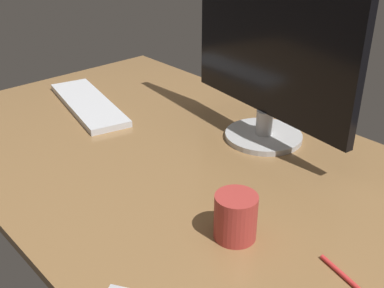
# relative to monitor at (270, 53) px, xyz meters

# --- Properties ---
(desk) EXTENTS (1.40, 0.84, 0.02)m
(desk) POSITION_rel_monitor_xyz_m (-0.08, -0.22, -0.23)
(desk) COLOR olive
(desk) RESTS_ON ground
(monitor) EXTENTS (0.51, 0.19, 0.43)m
(monitor) POSITION_rel_monitor_xyz_m (0.00, 0.00, 0.00)
(monitor) COLOR #BDBDBD
(monitor) RESTS_ON desk
(keyboard) EXTENTS (0.40, 0.19, 0.02)m
(keyboard) POSITION_rel_monitor_xyz_m (-0.48, -0.22, -0.21)
(keyboard) COLOR silver
(keyboard) RESTS_ON desk
(coffee_mug) EXTENTS (0.08, 0.08, 0.09)m
(coffee_mug) POSITION_rel_monitor_xyz_m (0.22, -0.34, -0.18)
(coffee_mug) COLOR #B23833
(coffee_mug) RESTS_ON desk
(pen) EXTENTS (0.15, 0.04, 0.01)m
(pen) POSITION_rel_monitor_xyz_m (0.44, -0.29, -0.22)
(pen) COLOR red
(pen) RESTS_ON desk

